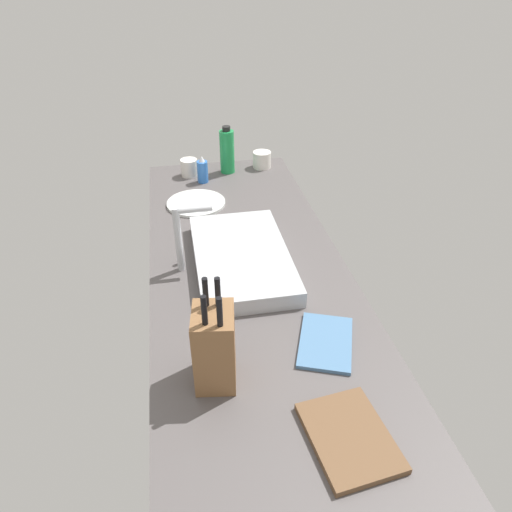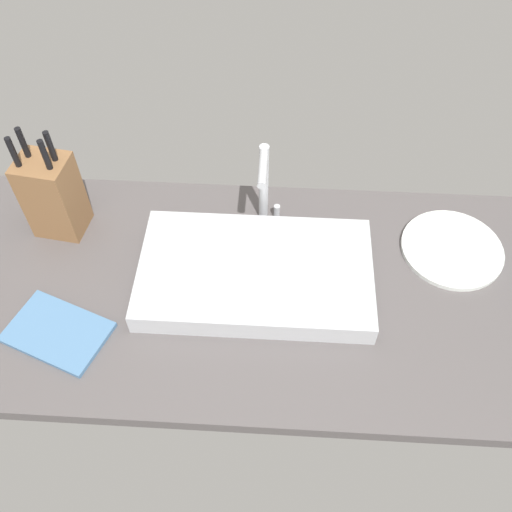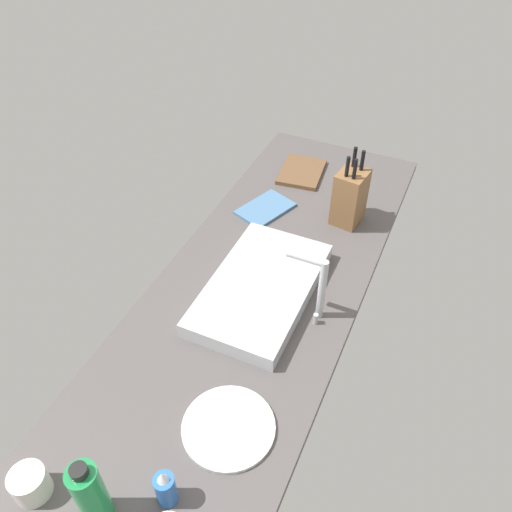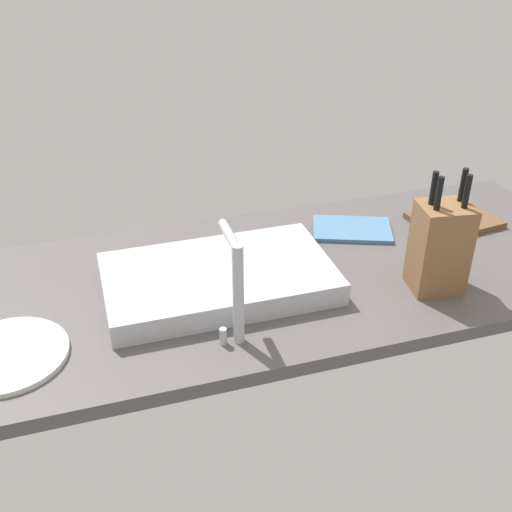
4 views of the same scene
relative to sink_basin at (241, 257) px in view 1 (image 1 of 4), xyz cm
name	(u,v)px [view 1 (image 1 of 4)]	position (x,y,z in cm)	size (l,w,h in cm)	color
countertop_slab	(250,276)	(-5.19, -2.13, -4.59)	(196.11, 67.84, 3.50)	#514C4C
sink_basin	(241,257)	(0.00, 0.00, 0.00)	(54.50, 31.87, 5.69)	#B7BABF
faucet	(182,234)	(1.01, 19.45, 11.14)	(5.50, 13.04, 23.71)	#B7BABF
knife_block	(214,347)	(-50.27, 14.61, 8.49)	(13.33, 11.69, 29.92)	brown
cutting_board	(349,437)	(-73.76, -12.98, -1.94)	(23.32, 17.63, 1.80)	brown
soap_bottle	(202,171)	(70.61, 6.95, 2.73)	(5.04, 5.04, 12.94)	blue
water_bottle	(227,151)	(80.08, -6.01, 7.76)	(6.99, 6.99, 22.70)	#1E8E47
dinner_plate	(196,203)	(48.31, 12.04, -2.24)	(25.10, 25.10, 1.20)	silver
dish_towel	(326,342)	(-43.20, -17.08, -2.24)	(21.86, 14.43, 1.20)	teal
coffee_mug	(189,168)	(78.95, 12.64, 1.23)	(7.98, 7.98, 8.16)	silver
ceramic_cup	(262,160)	(82.44, -23.57, 1.15)	(8.90, 8.90, 7.99)	silver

